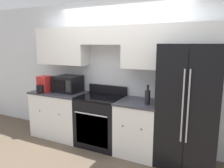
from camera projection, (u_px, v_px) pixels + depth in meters
ground_plane at (104, 154)px, 3.66m from camera, size 12.00×12.00×0.00m
wall_back at (120, 64)px, 3.91m from camera, size 8.00×0.39×2.60m
lower_cabinets_left at (60, 114)px, 4.36m from camera, size 1.08×0.64×0.90m
lower_cabinets_right at (139, 128)px, 3.63m from camera, size 0.70×0.64×0.90m
oven_range at (100, 121)px, 3.95m from camera, size 0.79×0.65×1.06m
refrigerator at (189, 106)px, 3.25m from camera, size 0.85×0.75×1.83m
microwave at (68, 84)px, 4.26m from camera, size 0.48×0.42×0.31m
bottle at (148, 97)px, 3.37m from camera, size 0.08×0.08×0.31m
electric_kettle at (44, 85)px, 4.22m from camera, size 0.22×0.30×0.31m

